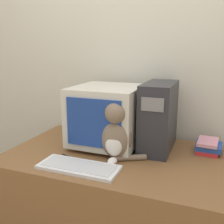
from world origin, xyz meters
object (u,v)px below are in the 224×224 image
Objects in this scene: crt_monitor at (108,115)px; keyboard at (79,167)px; computer_tower at (159,117)px; pen at (70,157)px; book_stack at (208,146)px; cat at (117,134)px.

keyboard is (-0.01, -0.39, -0.20)m from crt_monitor.
computer_tower reaches higher than keyboard.
keyboard reaches higher than pen.
crt_monitor is 1.05× the size of computer_tower.
book_stack is 0.86m from pen.
book_stack is at bearing 9.86° from computer_tower.
cat is at bearing -55.13° from crt_monitor.
crt_monitor reaches higher than pen.
crt_monitor is 0.67m from book_stack.
computer_tower is 0.36m from book_stack.
crt_monitor is at bearing -170.41° from book_stack.
book_stack is (0.31, 0.05, -0.18)m from computer_tower.
computer_tower reaches higher than crt_monitor.
book_stack is (0.50, 0.30, -0.11)m from cat.
pen is at bearing -165.76° from cat.
keyboard is 3.47× the size of pen.
computer_tower is at bearing 9.32° from crt_monitor.
book_stack is at bearing 27.01° from pen.
computer_tower is 0.61m from pen.
computer_tower is 2.24× the size of book_stack.
cat reaches higher than book_stack.
book_stack is at bearing 9.59° from crt_monitor.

